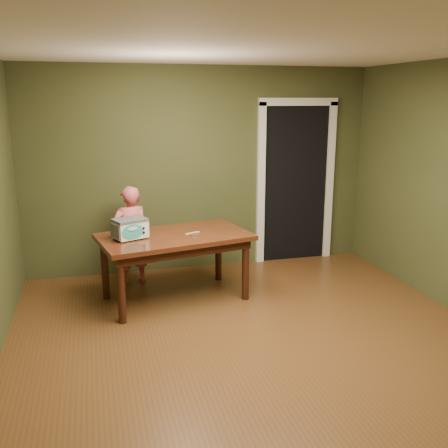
# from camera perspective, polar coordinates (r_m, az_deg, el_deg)

# --- Properties ---
(floor) EXTENTS (5.00, 5.00, 0.00)m
(floor) POSITION_cam_1_polar(r_m,az_deg,el_deg) (4.56, 4.60, -14.62)
(floor) COLOR #5B331A
(floor) RESTS_ON ground
(room_shell) EXTENTS (4.52, 5.02, 2.61)m
(room_shell) POSITION_cam_1_polar(r_m,az_deg,el_deg) (4.03, 5.08, 7.18)
(room_shell) COLOR #414424
(room_shell) RESTS_ON ground
(doorway) EXTENTS (1.10, 0.66, 2.25)m
(doorway) POSITION_cam_1_polar(r_m,az_deg,el_deg) (7.15, 7.22, 4.91)
(doorway) COLOR black
(doorway) RESTS_ON ground
(dining_table) EXTENTS (1.74, 1.19, 0.75)m
(dining_table) POSITION_cam_1_polar(r_m,az_deg,el_deg) (5.49, -5.69, -2.21)
(dining_table) COLOR #3B1A0D
(dining_table) RESTS_ON floor
(toy_oven) EXTENTS (0.41, 0.34, 0.22)m
(toy_oven) POSITION_cam_1_polar(r_m,az_deg,el_deg) (5.34, -10.68, -0.44)
(toy_oven) COLOR #4C4F54
(toy_oven) RESTS_ON dining_table
(baking_pan) EXTENTS (0.10, 0.10, 0.02)m
(baking_pan) POSITION_cam_1_polar(r_m,az_deg,el_deg) (5.39, -3.35, -1.24)
(baking_pan) COLOR silver
(baking_pan) RESTS_ON dining_table
(spatula) EXTENTS (0.17, 0.10, 0.01)m
(spatula) POSITION_cam_1_polar(r_m,az_deg,el_deg) (5.50, -3.63, -1.02)
(spatula) COLOR #D4B55C
(spatula) RESTS_ON dining_table
(child) EXTENTS (0.49, 0.37, 1.21)m
(child) POSITION_cam_1_polar(r_m,az_deg,el_deg) (6.04, -10.62, -1.34)
(child) COLOR #D85962
(child) RESTS_ON floor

